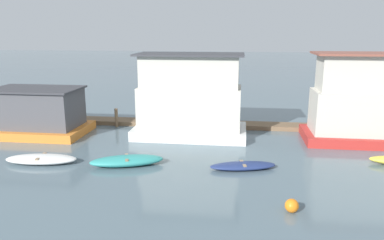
{
  "coord_description": "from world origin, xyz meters",
  "views": [
    {
      "loc": [
        2.94,
        -23.35,
        6.84
      ],
      "look_at": [
        0.0,
        -1.0,
        1.4
      ],
      "focal_mm": 35.0,
      "sensor_mm": 36.0,
      "label": 1
    }
  ],
  "objects_px": {
    "houseboat_white": "(190,99)",
    "mooring_post_far_right": "(219,120)",
    "mooring_post_near_right": "(227,117)",
    "dinghy_white": "(41,159)",
    "houseboat_red": "(356,103)",
    "dinghy_teal": "(127,161)",
    "buoy_orange": "(292,206)",
    "mooring_post_far_left": "(116,118)",
    "dinghy_navy": "(243,166)",
    "houseboat_orange": "(37,113)"
  },
  "relations": [
    {
      "from": "mooring_post_far_right",
      "to": "buoy_orange",
      "type": "bearing_deg",
      "value": -73.23
    },
    {
      "from": "dinghy_white",
      "to": "dinghy_teal",
      "type": "xyz_separation_m",
      "value": [
        4.57,
        0.25,
        0.04
      ]
    },
    {
      "from": "mooring_post_far_right",
      "to": "dinghy_teal",
      "type": "bearing_deg",
      "value": -119.14
    },
    {
      "from": "houseboat_orange",
      "to": "mooring_post_far_left",
      "type": "xyz_separation_m",
      "value": [
        4.58,
        2.52,
        -0.78
      ]
    },
    {
      "from": "houseboat_white",
      "to": "mooring_post_far_right",
      "type": "height_order",
      "value": "houseboat_white"
    },
    {
      "from": "houseboat_white",
      "to": "mooring_post_far_right",
      "type": "xyz_separation_m",
      "value": [
        1.77,
        1.73,
        -1.78
      ]
    },
    {
      "from": "houseboat_white",
      "to": "dinghy_white",
      "type": "bearing_deg",
      "value": -138.86
    },
    {
      "from": "dinghy_white",
      "to": "mooring_post_far_right",
      "type": "xyz_separation_m",
      "value": [
        8.84,
        7.91,
        0.49
      ]
    },
    {
      "from": "houseboat_orange",
      "to": "mooring_post_far_right",
      "type": "height_order",
      "value": "houseboat_orange"
    },
    {
      "from": "dinghy_teal",
      "to": "mooring_post_far_left",
      "type": "distance_m",
      "value": 8.28
    },
    {
      "from": "dinghy_teal",
      "to": "mooring_post_far_left",
      "type": "height_order",
      "value": "mooring_post_far_left"
    },
    {
      "from": "houseboat_orange",
      "to": "dinghy_white",
      "type": "relative_size",
      "value": 1.66
    },
    {
      "from": "houseboat_orange",
      "to": "mooring_post_near_right",
      "type": "relative_size",
      "value": 3.24
    },
    {
      "from": "houseboat_white",
      "to": "dinghy_teal",
      "type": "height_order",
      "value": "houseboat_white"
    },
    {
      "from": "dinghy_teal",
      "to": "mooring_post_far_right",
      "type": "distance_m",
      "value": 8.78
    },
    {
      "from": "houseboat_red",
      "to": "mooring_post_far_left",
      "type": "height_order",
      "value": "houseboat_red"
    },
    {
      "from": "dinghy_teal",
      "to": "mooring_post_near_right",
      "type": "relative_size",
      "value": 2.0
    },
    {
      "from": "dinghy_white",
      "to": "mooring_post_far_left",
      "type": "height_order",
      "value": "mooring_post_far_left"
    },
    {
      "from": "houseboat_white",
      "to": "dinghy_white",
      "type": "xyz_separation_m",
      "value": [
        -7.07,
        -6.17,
        -2.27
      ]
    },
    {
      "from": "houseboat_red",
      "to": "dinghy_white",
      "type": "bearing_deg",
      "value": -159.95
    },
    {
      "from": "dinghy_navy",
      "to": "houseboat_orange",
      "type": "bearing_deg",
      "value": 160.37
    },
    {
      "from": "dinghy_navy",
      "to": "mooring_post_near_right",
      "type": "height_order",
      "value": "mooring_post_near_right"
    },
    {
      "from": "houseboat_red",
      "to": "mooring_post_far_right",
      "type": "xyz_separation_m",
      "value": [
        -8.51,
        1.58,
        -1.75
      ]
    },
    {
      "from": "houseboat_white",
      "to": "mooring_post_near_right",
      "type": "height_order",
      "value": "houseboat_white"
    },
    {
      "from": "mooring_post_far_right",
      "to": "houseboat_red",
      "type": "bearing_deg",
      "value": -10.49
    },
    {
      "from": "houseboat_white",
      "to": "mooring_post_near_right",
      "type": "bearing_deg",
      "value": 36.65
    },
    {
      "from": "mooring_post_far_left",
      "to": "dinghy_teal",
      "type": "bearing_deg",
      "value": -67.81
    },
    {
      "from": "dinghy_white",
      "to": "dinghy_navy",
      "type": "distance_m",
      "value": 10.54
    },
    {
      "from": "buoy_orange",
      "to": "dinghy_white",
      "type": "bearing_deg",
      "value": 162.71
    },
    {
      "from": "houseboat_white",
      "to": "dinghy_teal",
      "type": "bearing_deg",
      "value": -112.85
    },
    {
      "from": "houseboat_white",
      "to": "dinghy_white",
      "type": "height_order",
      "value": "houseboat_white"
    },
    {
      "from": "buoy_orange",
      "to": "dinghy_navy",
      "type": "bearing_deg",
      "value": 113.02
    },
    {
      "from": "mooring_post_far_right",
      "to": "houseboat_white",
      "type": "bearing_deg",
      "value": -135.64
    },
    {
      "from": "dinghy_white",
      "to": "buoy_orange",
      "type": "bearing_deg",
      "value": -17.29
    },
    {
      "from": "houseboat_white",
      "to": "mooring_post_far_right",
      "type": "bearing_deg",
      "value": 44.36
    },
    {
      "from": "dinghy_white",
      "to": "mooring_post_near_right",
      "type": "bearing_deg",
      "value": 40.08
    },
    {
      "from": "dinghy_white",
      "to": "houseboat_orange",
      "type": "bearing_deg",
      "value": 120.17
    },
    {
      "from": "houseboat_red",
      "to": "mooring_post_near_right",
      "type": "relative_size",
      "value": 3.03
    },
    {
      "from": "mooring_post_far_right",
      "to": "dinghy_white",
      "type": "bearing_deg",
      "value": -138.18
    },
    {
      "from": "houseboat_red",
      "to": "dinghy_white",
      "type": "distance_m",
      "value": 18.61
    },
    {
      "from": "houseboat_red",
      "to": "dinghy_white",
      "type": "xyz_separation_m",
      "value": [
        -17.35,
        -6.33,
        -2.24
      ]
    },
    {
      "from": "houseboat_white",
      "to": "mooring_post_near_right",
      "type": "xyz_separation_m",
      "value": [
        2.33,
        1.73,
        -1.5
      ]
    },
    {
      "from": "dinghy_teal",
      "to": "mooring_post_far_left",
      "type": "bearing_deg",
      "value": 112.19
    },
    {
      "from": "mooring_post_far_left",
      "to": "mooring_post_far_right",
      "type": "bearing_deg",
      "value": 0.0
    },
    {
      "from": "houseboat_orange",
      "to": "mooring_post_near_right",
      "type": "height_order",
      "value": "houseboat_orange"
    },
    {
      "from": "dinghy_white",
      "to": "mooring_post_far_left",
      "type": "bearing_deg",
      "value": 79.62
    },
    {
      "from": "houseboat_white",
      "to": "houseboat_orange",
      "type": "bearing_deg",
      "value": -175.58
    },
    {
      "from": "houseboat_orange",
      "to": "dinghy_white",
      "type": "distance_m",
      "value": 6.35
    },
    {
      "from": "mooring_post_far_right",
      "to": "mooring_post_near_right",
      "type": "height_order",
      "value": "mooring_post_near_right"
    },
    {
      "from": "mooring_post_far_right",
      "to": "buoy_orange",
      "type": "distance_m",
      "value": 12.29
    }
  ]
}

